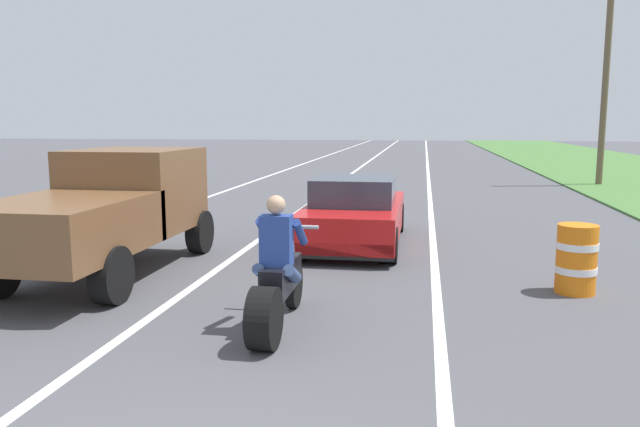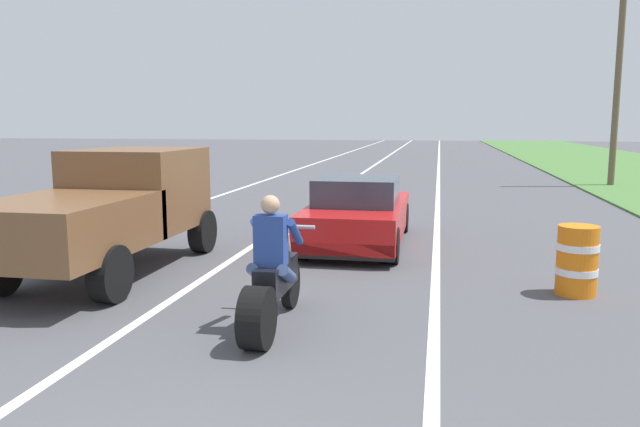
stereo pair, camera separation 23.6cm
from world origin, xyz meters
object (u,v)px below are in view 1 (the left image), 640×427
object	(u,v)px
pickup_truck_left_lane_brown	(109,206)
construction_barrel_nearest	(576,259)
motorcycle_with_rider	(277,282)
sports_car_red	(355,214)

from	to	relation	value
pickup_truck_left_lane_brown	construction_barrel_nearest	distance (m)	7.22
motorcycle_with_rider	pickup_truck_left_lane_brown	bearing A→B (deg)	145.23
motorcycle_with_rider	construction_barrel_nearest	xyz separation A→B (m)	(3.86, 2.31, -0.09)
construction_barrel_nearest	sports_car_red	bearing A→B (deg)	139.81
sports_car_red	construction_barrel_nearest	bearing A→B (deg)	-40.19
motorcycle_with_rider	construction_barrel_nearest	distance (m)	4.50
sports_car_red	construction_barrel_nearest	size ratio (longest dim) A/B	4.30
construction_barrel_nearest	pickup_truck_left_lane_brown	bearing A→B (deg)	179.96
sports_car_red	motorcycle_with_rider	bearing A→B (deg)	-93.55
sports_car_red	construction_barrel_nearest	world-z (taller)	sports_car_red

